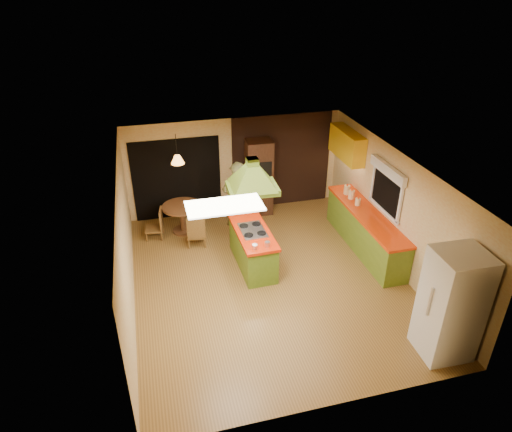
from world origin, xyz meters
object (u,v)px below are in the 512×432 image
object	(u,v)px
refrigerator	(451,305)
man	(238,201)
wall_oven	(259,177)
kitchen_island	(253,248)
canister_large	(347,190)
dining_table	(182,214)

from	to	relation	value
refrigerator	man	bearing A→B (deg)	121.53
man	refrigerator	bearing A→B (deg)	126.64
wall_oven	refrigerator	bearing A→B (deg)	-70.42
man	refrigerator	distance (m)	5.14
kitchen_island	wall_oven	size ratio (longest dim) A/B	0.88
refrigerator	canister_large	bearing A→B (deg)	90.40
wall_oven	canister_large	xyz separation A→B (m)	(1.84, -1.33, 0.04)
kitchen_island	man	xyz separation A→B (m)	(-0.05, 1.22, 0.53)
man	refrigerator	world-z (taller)	refrigerator
kitchen_island	man	distance (m)	1.33
kitchen_island	refrigerator	xyz separation A→B (m)	(2.48, -3.25, 0.54)
kitchen_island	dining_table	distance (m)	2.23
dining_table	canister_large	bearing A→B (deg)	-11.29
man	wall_oven	bearing A→B (deg)	-118.26
refrigerator	wall_oven	distance (m)	5.87
wall_oven	canister_large	world-z (taller)	wall_oven
wall_oven	dining_table	world-z (taller)	wall_oven
wall_oven	dining_table	xyz separation A→B (m)	(-2.06, -0.55, -0.49)
canister_large	refrigerator	bearing A→B (deg)	-91.59
man	wall_oven	world-z (taller)	wall_oven
refrigerator	dining_table	world-z (taller)	refrigerator
kitchen_island	wall_oven	xyz separation A→B (m)	(0.76, 2.35, 0.55)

